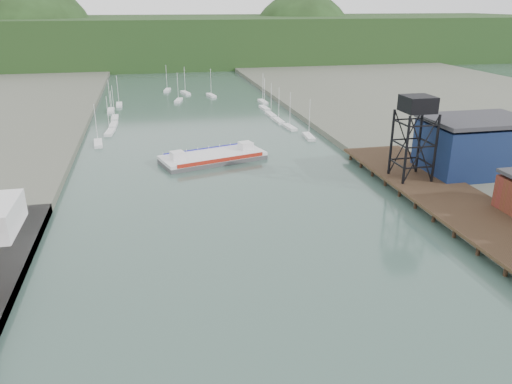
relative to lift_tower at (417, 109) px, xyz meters
name	(u,v)px	position (x,y,z in m)	size (l,w,h in m)	color
east_pier	(457,202)	(2.00, -13.00, -13.75)	(14.00, 70.00, 2.45)	black
lift_tower	(417,109)	(0.00, 0.00, 0.00)	(6.50, 6.50, 16.00)	black
blue_shed	(475,146)	(15.00, 2.00, -8.59)	(20.50, 14.50, 11.30)	#0B1234
marina_sailboats	(193,112)	(-34.92, 80.46, -15.30)	(57.71, 92.65, 0.90)	silver
distant_hills	(161,43)	(-38.98, 243.35, -5.27)	(500.00, 120.00, 80.00)	black
chain_ferry	(213,157)	(-35.50, 25.80, -14.67)	(25.33, 15.64, 3.40)	#444446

